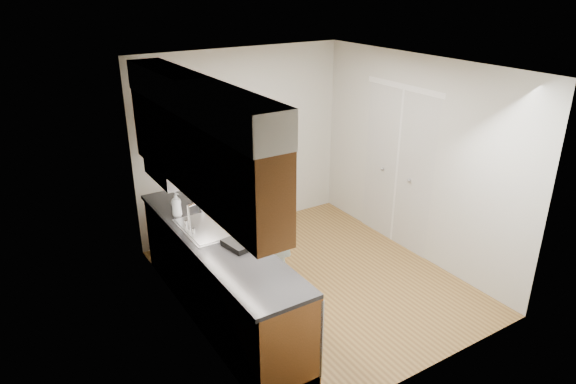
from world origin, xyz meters
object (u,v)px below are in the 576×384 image
(soap_bottle_b, at_px, (198,195))
(soda_can, at_px, (208,199))
(soap_bottle_a, at_px, (177,204))
(steel_can, at_px, (202,207))
(person, at_px, (273,211))
(dish_rack, at_px, (244,242))
(soap_bottle_c, at_px, (176,201))

(soap_bottle_b, bearing_deg, soda_can, -50.84)
(soap_bottle_a, xyz_separation_m, soda_can, (0.41, 0.11, -0.07))
(soap_bottle_a, xyz_separation_m, steel_can, (0.27, -0.04, -0.08))
(soap_bottle_b, distance_m, soda_can, 0.14)
(person, xyz_separation_m, soap_bottle_a, (-0.88, 0.52, 0.08))
(person, distance_m, soda_can, 0.79)
(soap_bottle_b, xyz_separation_m, dish_rack, (-0.01, -1.15, -0.06))
(soap_bottle_c, distance_m, steel_can, 0.34)
(soap_bottle_c, distance_m, dish_rack, 1.21)
(soap_bottle_a, bearing_deg, soap_bottle_c, 72.49)
(soda_can, xyz_separation_m, steel_can, (-0.14, -0.14, -0.01))
(person, relative_size, steel_can, 17.27)
(person, relative_size, dish_rack, 5.53)
(soap_bottle_a, relative_size, steel_can, 2.43)
(soda_can, bearing_deg, person, -53.49)
(soap_bottle_a, xyz_separation_m, dish_rack, (0.31, -0.94, -0.11))
(soap_bottle_c, xyz_separation_m, steel_can, (0.19, -0.28, -0.02))
(soap_bottle_a, distance_m, steel_can, 0.28)
(soap_bottle_b, relative_size, steel_can, 1.62)
(soda_can, distance_m, steel_can, 0.20)
(person, height_order, soda_can, person)
(soap_bottle_a, bearing_deg, soda_can, 14.62)
(person, height_order, dish_rack, person)
(soap_bottle_a, bearing_deg, person, -30.94)
(soap_bottle_b, relative_size, dish_rack, 0.52)
(soda_can, relative_size, dish_rack, 0.36)
(person, height_order, soap_bottle_a, person)
(steel_can, height_order, dish_rack, steel_can)
(soap_bottle_c, relative_size, dish_rack, 0.43)
(person, xyz_separation_m, soda_can, (-0.47, 0.63, 0.01))
(person, bearing_deg, steel_can, 47.06)
(soap_bottle_c, relative_size, steel_can, 1.35)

